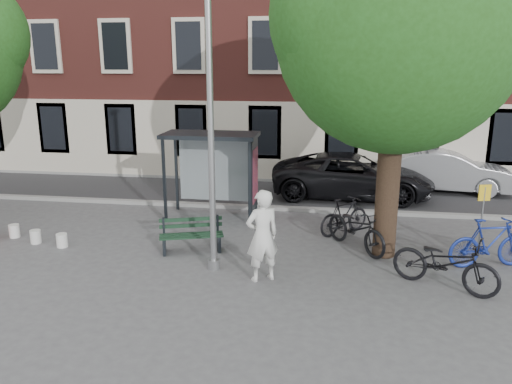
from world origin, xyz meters
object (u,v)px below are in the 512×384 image
Objects in this scene: car_silver at (446,171)px; notice_sign at (483,205)px; bike_c at (356,228)px; lamppost at (211,151)px; painter at (262,236)px; car_dark at (352,176)px; bike_d at (344,216)px; bike_a at (445,263)px; bus_shelter at (224,156)px; bike_b at (490,243)px; bench at (191,237)px.

notice_sign is (-0.50, -6.50, 0.51)m from car_silver.
bike_c is 0.46× the size of car_silver.
lamppost is 2.17m from painter.
notice_sign is at bearing -148.27° from car_dark.
bike_d is at bearing -149.23° from painter.
car_silver is (1.78, 8.68, 0.19)m from bike_a.
lamppost is 2.80× the size of bike_c.
car_dark is (4.00, 2.94, -1.14)m from bus_shelter.
lamppost is 1.30× the size of car_silver.
bike_a is 1.13× the size of bike_b.
bus_shelter is 7.33m from notice_sign.
painter is 1.18× the size of bike_d.
lamppost reaches higher than bus_shelter.
notice_sign is (5.16, 2.33, 0.25)m from painter.
lamppost is at bearing 156.09° from car_dark.
car_dark reaches higher than bike_a.
lamppost is 3.49× the size of bike_d.
painter is (1.81, -4.54, -0.89)m from bus_shelter.
car_silver is 6.54m from notice_sign.
bike_b is (6.96, -3.03, -1.32)m from bus_shelter.
bike_b is at bearing 165.61° from painter.
car_dark reaches higher than bike_d.
bike_b is 3.81m from bike_d.
lamppost is at bearing -81.57° from bus_shelter.
bench is at bearing 146.68° from car_dark.
bench is 7.35m from car_dark.
car_silver is (3.46, 1.35, -0.01)m from car_dark.
lamppost is at bearing 84.67° from bike_b.
bike_b reaches higher than bike_c.
painter reaches higher than bike_b.
notice_sign is (0.00, 0.82, 0.69)m from bike_b.
bike_d is (3.65, -1.14, -1.39)m from bus_shelter.
bench is at bearing 152.31° from bike_c.
car_dark is (-2.96, 5.97, 0.18)m from bike_b.
bike_a is 2.72m from bike_c.
lamppost is 11.03m from car_silver.
bike_a is 7.53m from car_dark.
notice_sign reaches higher than bike_c.
car_silver is 2.61× the size of notice_sign.
car_dark is at bearing -47.93° from bike_d.
notice_sign is at bearing -178.62° from car_silver.
bus_shelter is 1.38× the size of painter.
bench is 6.06m from bike_a.
bus_shelter is at bearing 125.69° from car_silver.
painter reaches higher than bike_a.
bike_c is 0.39× the size of car_dark.
painter reaches higher than notice_sign.
notice_sign is at bearing 173.59° from painter.
lamppost is 4.81m from bike_d.
bike_c is at bearing -179.00° from car_dark.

